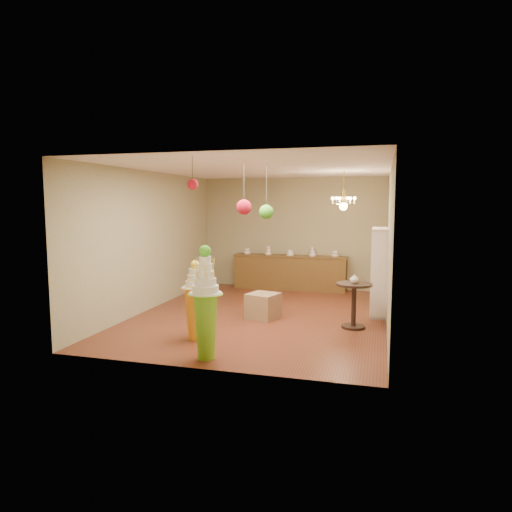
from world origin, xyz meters
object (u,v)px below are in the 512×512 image
(pedestal_green, at_px, (206,312))
(pedestal_orange, at_px, (196,307))
(round_table, at_px, (354,299))
(sideboard, at_px, (290,272))

(pedestal_green, xyz_separation_m, pedestal_orange, (-0.53, 0.88, -0.15))
(pedestal_orange, height_order, round_table, pedestal_orange)
(pedestal_green, distance_m, pedestal_orange, 1.04)
(pedestal_orange, bearing_deg, sideboard, 82.47)
(pedestal_green, bearing_deg, sideboard, 88.84)
(sideboard, bearing_deg, pedestal_green, -91.16)
(pedestal_orange, xyz_separation_m, round_table, (2.55, 1.44, -0.02))
(pedestal_orange, relative_size, round_table, 1.61)
(pedestal_green, height_order, round_table, pedestal_green)
(round_table, bearing_deg, pedestal_orange, -150.52)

